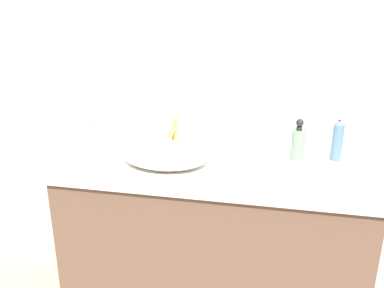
{
  "coord_description": "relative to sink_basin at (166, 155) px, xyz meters",
  "views": [
    {
      "loc": [
        0.27,
        -1.44,
        1.73
      ],
      "look_at": [
        -0.09,
        0.37,
        0.97
      ],
      "focal_mm": 43.55,
      "sensor_mm": 36.0,
      "label": 1
    }
  ],
  "objects": [
    {
      "name": "lotion_bottle",
      "position": [
        0.55,
        0.15,
        0.04
      ],
      "size": [
        0.06,
        0.06,
        0.19
      ],
      "color": "gray",
      "rests_on": "vanity_counter"
    },
    {
      "name": "soap_dispenser",
      "position": [
        0.72,
        0.18,
        0.05
      ],
      "size": [
        0.05,
        0.05,
        0.21
      ],
      "color": "slate",
      "rests_on": "vanity_counter"
    },
    {
      "name": "vanity_counter",
      "position": [
        0.21,
        0.07,
        -0.49
      ],
      "size": [
        1.36,
        0.6,
        0.89
      ],
      "color": "brown",
      "rests_on": "ground"
    },
    {
      "name": "perfume_bottle",
      "position": [
        -0.36,
        0.13,
        0.03
      ],
      "size": [
        0.08,
        0.08,
        0.15
      ],
      "color": "pink",
      "rests_on": "vanity_counter"
    },
    {
      "name": "sink_basin",
      "position": [
        0.0,
        0.0,
        0.0
      ],
      "size": [
        0.37,
        0.27,
        0.08
      ],
      "primitive_type": "ellipsoid",
      "color": "silver",
      "rests_on": "vanity_counter"
    },
    {
      "name": "faucet",
      "position": [
        -0.0,
        0.15,
        0.04
      ],
      "size": [
        0.03,
        0.14,
        0.15
      ],
      "color": "gold",
      "rests_on": "vanity_counter"
    },
    {
      "name": "bathroom_wall_rear",
      "position": [
        0.19,
        0.41,
        0.36
      ],
      "size": [
        6.0,
        0.06,
        2.6
      ],
      "primitive_type": "cube",
      "color": "silver",
      "rests_on": "ground"
    },
    {
      "name": "tissue_box",
      "position": [
        0.34,
        0.13,
        0.03
      ],
      "size": [
        0.14,
        0.14,
        0.18
      ],
      "color": "beige",
      "rests_on": "vanity_counter"
    },
    {
      "name": "wall_mirror_panel",
      "position": [
        0.21,
        0.37,
        0.55
      ],
      "size": [
        1.17,
        0.01,
        1.19
      ],
      "primitive_type": "cube",
      "color": "#B2BCC6",
      "rests_on": "vanity_counter"
    }
  ]
}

